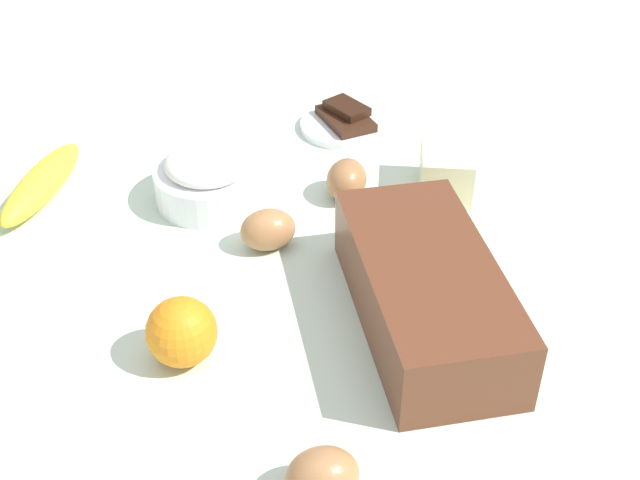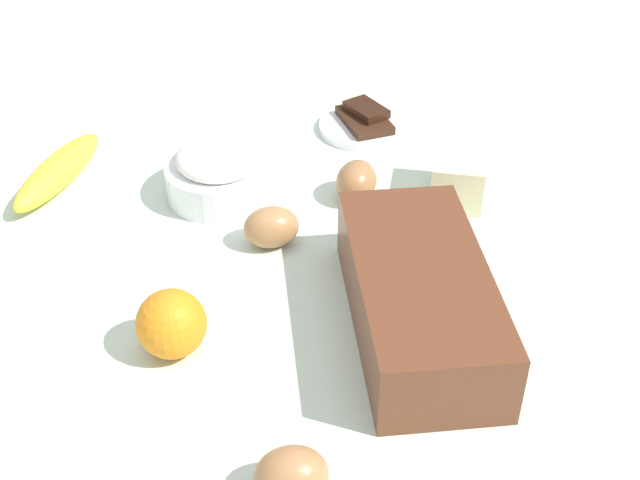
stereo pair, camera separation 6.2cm
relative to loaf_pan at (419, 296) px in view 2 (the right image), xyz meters
name	(u,v)px [view 2 (the right image)]	position (x,y,z in m)	size (l,w,h in m)	color
ground_plane	(320,275)	(0.11, 0.08, -0.05)	(2.40, 2.40, 0.02)	silver
loaf_pan	(419,296)	(0.00, 0.00, 0.00)	(0.29, 0.15, 0.08)	brown
flour_bowl	(219,172)	(0.29, 0.17, -0.01)	(0.14, 0.14, 0.07)	white
banana	(58,171)	(0.35, 0.37, -0.02)	(0.19, 0.04, 0.04)	yellow
orange_fruit	(171,324)	(0.02, 0.25, -0.01)	(0.07, 0.07, 0.07)	orange
butter_block	(458,176)	(0.23, -0.12, -0.01)	(0.09, 0.06, 0.06)	#F4EDB2
egg_near_butter	(271,227)	(0.17, 0.13, -0.02)	(0.05, 0.05, 0.06)	#B17748
egg_beside_bowl	(291,475)	(-0.18, 0.16, -0.02)	(0.05, 0.05, 0.06)	#A67043
egg_loose	(356,181)	(0.25, 0.01, -0.02)	(0.05, 0.05, 0.06)	#A06B41
chocolate_plate	(365,123)	(0.42, -0.05, -0.03)	(0.13, 0.13, 0.03)	white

